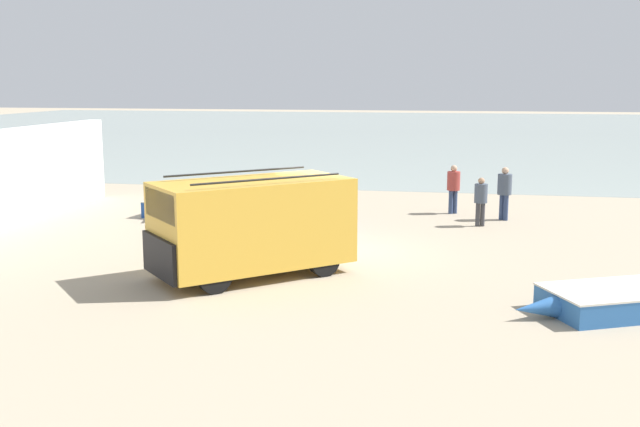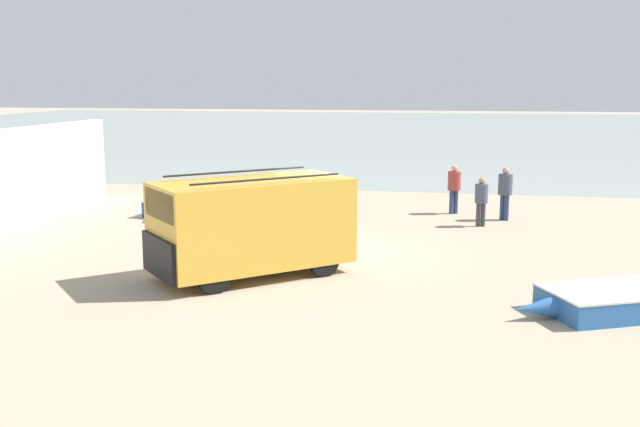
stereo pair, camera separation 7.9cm
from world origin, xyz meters
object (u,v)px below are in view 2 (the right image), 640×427
(fishing_rowboat_2, at_px, (638,299))
(fishing_rowboat_0, at_px, (314,220))
(parked_van, at_px, (251,224))
(fishing_rowboat_1, at_px, (186,204))
(fisherman_2, at_px, (454,185))
(fisherman_0, at_px, (236,210))
(fisherman_1, at_px, (481,197))
(fisherman_3, at_px, (505,189))

(fishing_rowboat_2, bearing_deg, fishing_rowboat_0, -66.16)
(parked_van, distance_m, fishing_rowboat_1, 9.58)
(parked_van, distance_m, fishing_rowboat_2, 8.68)
(parked_van, height_order, fisherman_2, parked_van)
(fishing_rowboat_1, bearing_deg, fisherman_0, 44.51)
(fishing_rowboat_2, height_order, fisherman_1, fisherman_1)
(fisherman_2, bearing_deg, fishing_rowboat_2, -12.86)
(fisherman_3, bearing_deg, parked_van, -171.43)
(fisherman_1, distance_m, fisherman_3, 1.51)
(fisherman_3, bearing_deg, fisherman_1, -167.59)
(fisherman_0, distance_m, fisherman_1, 8.05)
(fishing_rowboat_0, bearing_deg, parked_van, 172.39)
(fishing_rowboat_2, bearing_deg, fisherman_1, -96.03)
(fishing_rowboat_0, bearing_deg, fisherman_3, -69.50)
(fishing_rowboat_0, height_order, fishing_rowboat_1, fishing_rowboat_0)
(fishing_rowboat_2, xyz_separation_m, fisherman_0, (-10.00, 4.63, 0.74))
(fishing_rowboat_2, height_order, fisherman_0, fisherman_0)
(fisherman_1, relative_size, fisherman_3, 0.88)
(fishing_rowboat_1, distance_m, fishing_rowboat_2, 16.36)
(fisherman_0, relative_size, fisherman_3, 0.93)
(fishing_rowboat_0, xyz_separation_m, fisherman_3, (6.00, 2.80, 0.76))
(fishing_rowboat_1, distance_m, fisherman_0, 5.90)
(fishing_rowboat_0, bearing_deg, fishing_rowboat_1, 61.49)
(parked_van, relative_size, fisherman_2, 2.81)
(fisherman_2, distance_m, fisherman_3, 1.95)
(fisherman_2, bearing_deg, fisherman_0, -77.06)
(fishing_rowboat_0, height_order, fisherman_1, fisherman_1)
(fishing_rowboat_1, xyz_separation_m, fisherman_0, (3.39, -4.78, 0.71))
(parked_van, xyz_separation_m, fisherman_3, (6.31, 8.70, -0.20))
(fisherman_1, distance_m, fisherman_2, 2.40)
(fisherman_2, bearing_deg, fishing_rowboat_0, -81.63)
(fisherman_0, bearing_deg, fisherman_3, 168.51)
(parked_van, distance_m, fisherman_3, 10.75)
(fishing_rowboat_2, distance_m, fisherman_1, 9.17)
(fishing_rowboat_0, height_order, fisherman_3, fisherman_3)
(fisherman_1, xyz_separation_m, fisherman_3, (0.80, 1.28, 0.13))
(fisherman_1, bearing_deg, fishing_rowboat_0, -90.92)
(fisherman_3, bearing_deg, fisherman_2, 105.60)
(fisherman_0, bearing_deg, fishing_rowboat_0, -171.40)
(fishing_rowboat_1, xyz_separation_m, fisherman_3, (11.17, 0.50, 0.78))
(fisherman_2, bearing_deg, parked_van, -58.27)
(parked_van, relative_size, fisherman_1, 3.05)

